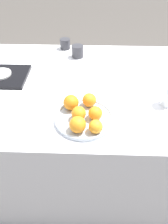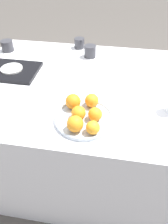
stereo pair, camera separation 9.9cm
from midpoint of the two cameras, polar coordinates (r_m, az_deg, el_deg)
ground_plane at (r=1.80m, az=2.87°, el=-12.98°), size 12.00×12.00×0.00m
table at (r=1.51m, az=3.34°, el=-4.56°), size 1.45×1.02×0.75m
fruit_platter at (r=1.01m, az=2.79°, el=-1.79°), size 0.28×0.28×0.02m
orange_0 at (r=0.99m, az=5.81°, el=-0.70°), size 0.06×0.06×0.06m
orange_1 at (r=0.99m, az=1.42°, el=-0.38°), size 0.07×0.07×0.07m
orange_2 at (r=1.06m, az=4.73°, el=2.91°), size 0.07×0.07×0.07m
orange_3 at (r=1.04m, az=-0.18°, el=2.66°), size 0.07×0.07×0.07m
orange_4 at (r=0.93m, az=5.40°, el=-4.22°), size 0.06×0.06×0.06m
orange_5 at (r=0.93m, az=0.71°, el=-3.27°), size 0.07×0.07×0.07m
serving_tray at (r=1.42m, az=-16.38°, el=10.25°), size 0.32×0.25×0.02m
side_plate at (r=1.41m, az=-16.50°, el=10.77°), size 0.13×0.13×0.01m
cup_1 at (r=1.69m, az=-17.78°, el=16.11°), size 0.08×0.08×0.07m
cup_2 at (r=1.53m, az=3.51°, el=15.48°), size 0.08×0.08×0.08m
cup_3 at (r=1.66m, az=0.56°, el=17.50°), size 0.07×0.07×0.07m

